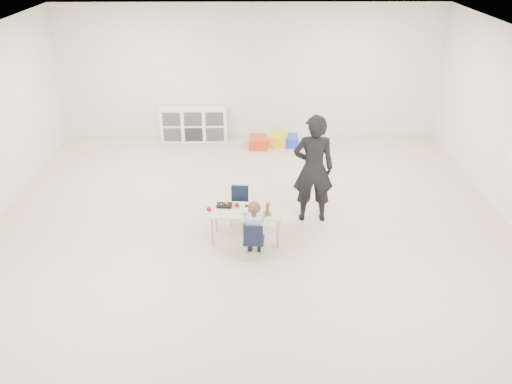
{
  "coord_description": "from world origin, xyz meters",
  "views": [
    {
      "loc": [
        -0.01,
        -6.73,
        4.16
      ],
      "look_at": [
        0.07,
        -0.03,
        0.85
      ],
      "focal_mm": 38.0,
      "sensor_mm": 36.0,
      "label": 1
    }
  ],
  "objects_px": {
    "table": "(246,225)",
    "adult": "(313,169)",
    "chair_near": "(254,240)",
    "child": "(254,229)",
    "cubby_shelf": "(194,124)"
  },
  "relations": [
    {
      "from": "table",
      "to": "adult",
      "type": "xyz_separation_m",
      "value": [
        1.02,
        0.62,
        0.61
      ]
    },
    {
      "from": "table",
      "to": "cubby_shelf",
      "type": "height_order",
      "value": "cubby_shelf"
    },
    {
      "from": "cubby_shelf",
      "to": "child",
      "type": "bearing_deg",
      "value": -75.13
    },
    {
      "from": "table",
      "to": "child",
      "type": "height_order",
      "value": "child"
    },
    {
      "from": "adult",
      "to": "cubby_shelf",
      "type": "bearing_deg",
      "value": -58.54
    },
    {
      "from": "table",
      "to": "adult",
      "type": "relative_size",
      "value": 0.64
    },
    {
      "from": "table",
      "to": "adult",
      "type": "height_order",
      "value": "adult"
    },
    {
      "from": "chair_near",
      "to": "child",
      "type": "height_order",
      "value": "child"
    },
    {
      "from": "table",
      "to": "cubby_shelf",
      "type": "distance_m",
      "value": 4.31
    },
    {
      "from": "chair_near",
      "to": "cubby_shelf",
      "type": "height_order",
      "value": "cubby_shelf"
    },
    {
      "from": "chair_near",
      "to": "adult",
      "type": "height_order",
      "value": "adult"
    },
    {
      "from": "chair_near",
      "to": "cubby_shelf",
      "type": "distance_m",
      "value": 4.82
    },
    {
      "from": "table",
      "to": "chair_near",
      "type": "distance_m",
      "value": 0.51
    },
    {
      "from": "child",
      "to": "cubby_shelf",
      "type": "relative_size",
      "value": 0.66
    },
    {
      "from": "chair_near",
      "to": "child",
      "type": "xyz_separation_m",
      "value": [
        0.0,
        0.0,
        0.17
      ]
    }
  ]
}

